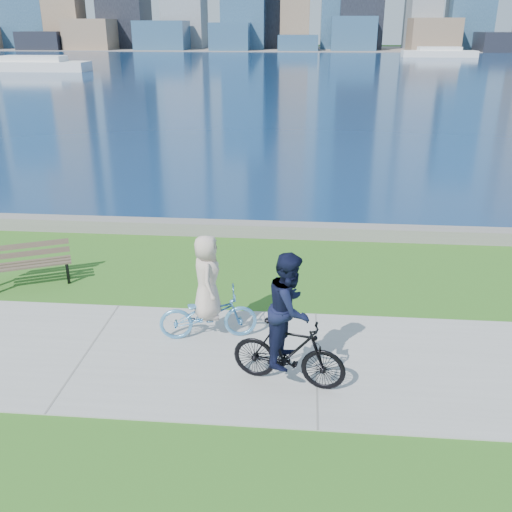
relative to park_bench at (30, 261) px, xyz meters
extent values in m
plane|color=#2B6219|center=(2.24, -2.70, -0.54)|extent=(320.00, 320.00, 0.00)
cube|color=#9F9F9A|center=(2.24, -2.70, -0.53)|extent=(80.00, 3.50, 0.02)
cube|color=slate|center=(2.24, 3.50, -0.36)|extent=(90.00, 0.50, 0.35)
cube|color=#0C284F|center=(2.24, 69.30, -0.53)|extent=(320.00, 131.00, 0.01)
cube|color=gray|center=(2.24, 127.30, -0.48)|extent=(320.00, 30.00, 0.12)
cube|color=black|center=(-51.84, 116.36, 1.38)|extent=(9.48, 7.06, 3.83)
cube|color=#7D634D|center=(-41.67, 118.90, 2.63)|extent=(9.96, 9.86, 6.34)
cube|color=navy|center=(-26.04, 118.89, 2.45)|extent=(10.90, 8.36, 5.98)
cube|color=navy|center=(-10.89, 117.17, 2.26)|extent=(8.28, 7.49, 5.59)
cube|color=navy|center=(3.48, 118.84, 1.07)|extent=(8.33, 9.25, 3.22)
cube|color=navy|center=(14.97, 119.23, 2.88)|extent=(9.29, 7.89, 6.83)
cube|color=#7D634D|center=(31.74, 119.80, 2.71)|extent=(10.00, 8.67, 6.50)
cube|color=black|center=(45.24, 116.63, 1.36)|extent=(10.16, 9.13, 3.80)
cube|color=white|center=(-27.30, 58.98, 0.03)|extent=(13.17, 3.76, 1.13)
cube|color=white|center=(-27.30, 58.98, 0.92)|extent=(7.52, 2.82, 0.66)
cube|color=white|center=(28.21, 95.50, 0.00)|extent=(12.54, 3.58, 1.07)
cube|color=white|center=(28.21, 95.50, 0.85)|extent=(7.16, 2.69, 0.63)
cube|color=black|center=(0.80, 0.05, -0.30)|extent=(0.08, 0.08, 0.48)
cube|color=black|center=(0.64, 0.40, -0.30)|extent=(0.08, 0.08, 0.48)
cube|color=brown|center=(0.12, -0.26, -0.04)|extent=(1.59, 0.80, 0.04)
cube|color=brown|center=(0.05, -0.10, -0.04)|extent=(1.59, 0.80, 0.04)
cube|color=brown|center=(-0.02, 0.05, -0.04)|extent=(1.59, 0.80, 0.04)
cube|color=brown|center=(-0.08, 0.17, 0.10)|extent=(1.58, 0.77, 0.12)
cube|color=brown|center=(-0.09, 0.20, 0.28)|extent=(1.58, 0.77, 0.12)
imported|color=#589FD6|center=(4.28, -2.01, -0.06)|extent=(0.94, 1.85, 0.92)
imported|color=silver|center=(4.28, -2.01, 0.68)|extent=(0.63, 0.84, 1.54)
imported|color=black|center=(5.78, -3.33, 0.03)|extent=(0.93, 1.90, 1.10)
imported|color=black|center=(5.78, -3.33, 0.81)|extent=(0.85, 0.99, 1.80)
camera|label=1|loc=(5.95, -11.02, 4.80)|focal=40.00mm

